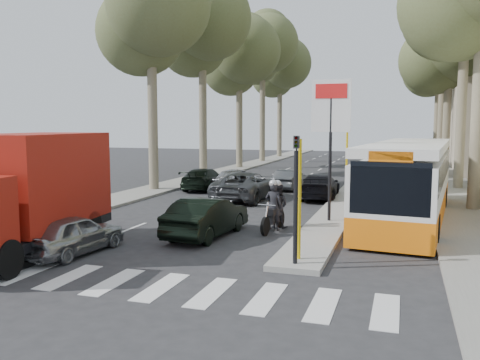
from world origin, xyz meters
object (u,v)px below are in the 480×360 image
(silver_hatchback, at_px, (73,234))
(motorcycle, at_px, (275,207))
(red_truck, at_px, (25,191))
(dark_hatchback, at_px, (207,217))
(city_bus, at_px, (409,179))

(silver_hatchback, relative_size, motorcycle, 1.59)
(red_truck, bearing_deg, dark_hatchback, 34.95)
(silver_hatchback, relative_size, dark_hatchback, 0.86)
(silver_hatchback, xyz_separation_m, dark_hatchback, (2.93, 3.52, 0.08))
(dark_hatchback, distance_m, red_truck, 5.92)
(dark_hatchback, relative_size, red_truck, 0.60)
(dark_hatchback, xyz_separation_m, city_bus, (6.70, 5.25, 1.00))
(silver_hatchback, bearing_deg, city_bus, -131.96)
(red_truck, distance_m, city_bus, 14.30)
(dark_hatchback, distance_m, motorcycle, 2.66)
(red_truck, xyz_separation_m, city_bus, (11.08, 9.05, -0.22))
(motorcycle, bearing_deg, city_bus, 43.30)
(dark_hatchback, bearing_deg, city_bus, -137.21)
(dark_hatchback, relative_size, city_bus, 0.34)
(dark_hatchback, bearing_deg, red_truck, 45.60)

